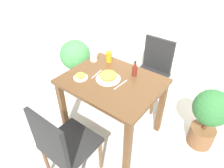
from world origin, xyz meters
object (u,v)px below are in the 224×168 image
chair_near (63,144)px  drink_cup (94,58)px  sauce_bottle (135,70)px  food_plate (108,76)px  chair_far (153,69)px  potted_plant_right (209,115)px  juice_glass (109,57)px  side_plate (81,76)px  potted_plant_left (76,61)px

chair_near → drink_cup: chair_near is taller
sauce_bottle → drink_cup: bearing=-177.1°
chair_near → food_plate: size_ratio=3.57×
chair_near → chair_far: same height
potted_plant_right → juice_glass: bearing=-171.3°
side_plate → potted_plant_right: side_plate is taller
chair_near → juice_glass: bearing=-73.7°
juice_glass → potted_plant_right: (1.16, 0.18, -0.37)m
drink_cup → juice_glass: juice_glass is taller
chair_near → potted_plant_right: size_ratio=1.23×
chair_near → potted_plant_left: chair_near is taller
chair_near → juice_glass: chair_near is taller
food_plate → sauce_bottle: bearing=52.6°
food_plate → side_plate: size_ratio=1.69×
chair_near → side_plate: size_ratio=6.04×
potted_plant_left → potted_plant_right: bearing=3.5°
drink_cup → potted_plant_right: size_ratio=0.12×
chair_far → potted_plant_right: bearing=-21.9°
food_plate → juice_glass: 0.36m
drink_cup → juice_glass: (0.15, 0.09, 0.02)m
food_plate → juice_glass: juice_glass is taller
potted_plant_right → food_plate: bearing=-153.8°
side_plate → potted_plant_left: size_ratio=0.19×
chair_near → potted_plant_right: bearing=-126.4°
side_plate → potted_plant_left: (-0.63, 0.51, -0.27)m
drink_cup → chair_far: bearing=51.8°
food_plate → chair_near: bearing=-83.9°
side_plate → juice_glass: 0.44m
juice_glass → chair_far: bearing=57.7°
potted_plant_left → chair_far: bearing=24.6°
chair_far → sauce_bottle: size_ratio=5.15×
food_plate → potted_plant_right: (0.94, 0.46, -0.34)m
chair_far → potted_plant_left: size_ratio=1.13×
chair_near → potted_plant_left: 1.42m
juice_glass → potted_plant_left: juice_glass is taller
potted_plant_left → sauce_bottle: bearing=-7.2°
chair_near → juice_glass: size_ratio=7.10×
chair_near → potted_plant_left: (-0.94, 1.07, -0.02)m
sauce_bottle → potted_plant_left: (-1.04, 0.13, -0.32)m
drink_cup → juice_glass: bearing=31.0°
side_plate → drink_cup: 0.37m
chair_far → potted_plant_right: (0.84, -0.34, -0.07)m
drink_cup → potted_plant_left: bearing=162.5°
juice_glass → sauce_bottle: bearing=-9.4°
chair_near → potted_plant_right: (0.87, 1.18, -0.07)m
drink_cup → potted_plant_left: drink_cup is taller
chair_far → side_plate: (-0.34, -0.96, 0.26)m
chair_far → side_plate: size_ratio=6.04×
chair_far → food_plate: bearing=-97.7°
chair_far → food_plate: size_ratio=3.57×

